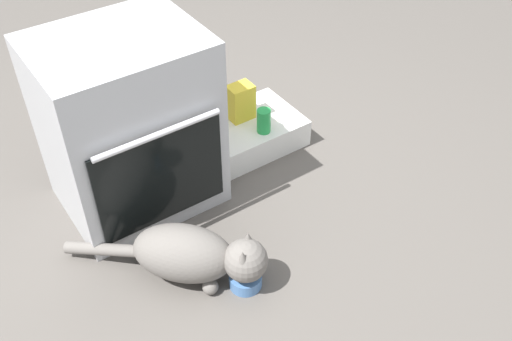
{
  "coord_description": "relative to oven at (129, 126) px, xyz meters",
  "views": [
    {
      "loc": [
        -0.69,
        -1.44,
        1.83
      ],
      "look_at": [
        0.33,
        0.03,
        0.25
      ],
      "focal_mm": 40.96,
      "sensor_mm": 36.0,
      "label": 1
    }
  ],
  "objects": [
    {
      "name": "oven",
      "position": [
        0.0,
        0.0,
        0.0
      ],
      "size": [
        0.64,
        0.56,
        0.79
      ],
      "color": "#B7BABF",
      "rests_on": "ground"
    },
    {
      "name": "soda_can",
      "position": [
        0.62,
        -0.08,
        -0.19
      ],
      "size": [
        0.07,
        0.07,
        0.12
      ],
      "primitive_type": "cylinder",
      "color": "green",
      "rests_on": "pantry_cabinet"
    },
    {
      "name": "cat",
      "position": [
        -0.03,
        -0.54,
        -0.26
      ],
      "size": [
        0.61,
        0.64,
        0.25
      ],
      "rotation": [
        0.0,
        0.0,
        -0.81
      ],
      "color": "slate",
      "rests_on": "ground"
    },
    {
      "name": "food_bowl",
      "position": [
        0.11,
        -0.68,
        -0.36
      ],
      "size": [
        0.13,
        0.13,
        0.08
      ],
      "color": "#4C7AB7",
      "rests_on": "ground"
    },
    {
      "name": "ground",
      "position": [
        0.03,
        -0.42,
        -0.39
      ],
      "size": [
        8.0,
        8.0,
        0.0
      ],
      "primitive_type": "plane",
      "color": "#56514C"
    },
    {
      "name": "snack_bag",
      "position": [
        0.59,
        0.08,
        -0.16
      ],
      "size": [
        0.12,
        0.09,
        0.18
      ],
      "primitive_type": "cube",
      "color": "yellow",
      "rests_on": "pantry_cabinet"
    },
    {
      "name": "pantry_cabinet",
      "position": [
        0.61,
        0.03,
        -0.32
      ],
      "size": [
        0.49,
        0.36,
        0.14
      ],
      "primitive_type": "cube",
      "color": "white",
      "rests_on": "ground"
    }
  ]
}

